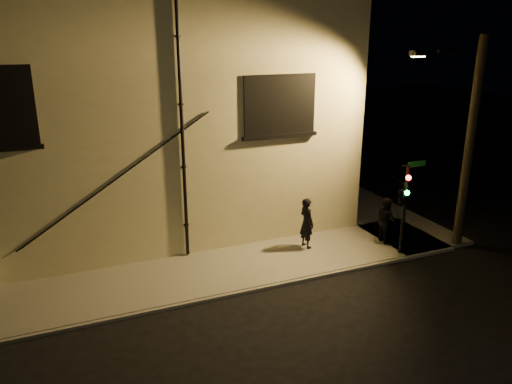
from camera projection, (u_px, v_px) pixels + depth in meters
name	position (u px, v px, depth m)	size (l,w,h in m)	color
ground	(272.00, 287.00, 15.04)	(90.00, 90.00, 0.00)	black
sidewalk	(254.00, 228.00, 19.32)	(21.00, 16.00, 0.12)	slate
building	(116.00, 106.00, 20.47)	(16.20, 12.23, 8.80)	beige
pedestrian_a	(307.00, 223.00, 17.26)	(0.66, 0.43, 1.80)	black
pedestrian_b	(386.00, 220.00, 17.77)	(0.80, 0.62, 1.64)	black
traffic_signal	(403.00, 195.00, 16.26)	(1.29, 1.88, 3.18)	black
streetlamp_pole	(467.00, 140.00, 16.73)	(2.03, 1.39, 7.27)	black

